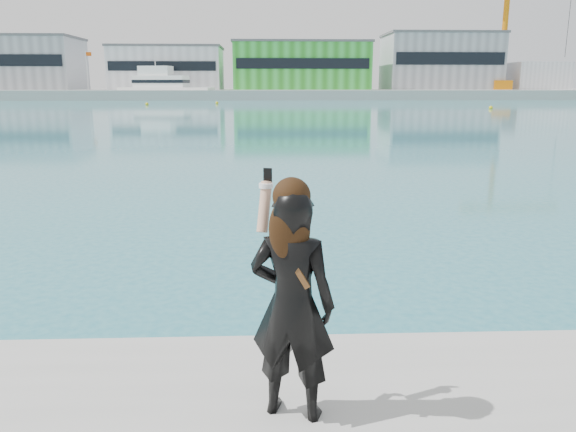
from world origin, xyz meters
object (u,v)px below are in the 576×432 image
(buoy_extra, at_px, (217,104))
(dock_crane, at_px, (510,28))
(buoy_far, at_px, (147,105))
(buoy_near, at_px, (491,109))
(motor_yacht, at_px, (164,88))
(woman, at_px, (292,298))

(buoy_extra, bearing_deg, dock_crane, 27.64)
(buoy_far, bearing_deg, dock_crane, 27.24)
(dock_crane, xyz_separation_m, buoy_near, (-24.23, -53.18, -15.07))
(dock_crane, relative_size, buoy_near, 48.00)
(motor_yacht, bearing_deg, dock_crane, 15.63)
(dock_crane, height_order, buoy_near, dock_crane)
(buoy_near, xyz_separation_m, buoy_far, (-47.37, 16.31, 0.00))
(buoy_extra, distance_m, woman, 90.55)
(motor_yacht, relative_size, woman, 11.71)
(dock_crane, bearing_deg, woman, -113.53)
(buoy_far, bearing_deg, woman, -77.85)
(dock_crane, height_order, motor_yacht, dock_crane)
(buoy_far, bearing_deg, motor_yacht, 94.87)
(buoy_near, bearing_deg, motor_yacht, 136.94)
(dock_crane, relative_size, woman, 14.22)
(dock_crane, xyz_separation_m, buoy_far, (-71.60, -36.86, -15.07))
(buoy_extra, bearing_deg, motor_yacht, 116.85)
(motor_yacht, bearing_deg, buoy_far, -74.50)
(dock_crane, distance_m, buoy_far, 81.93)
(motor_yacht, height_order, woman, motor_yacht)
(woman, bearing_deg, buoy_far, -60.24)
(buoy_near, height_order, woman, woman)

